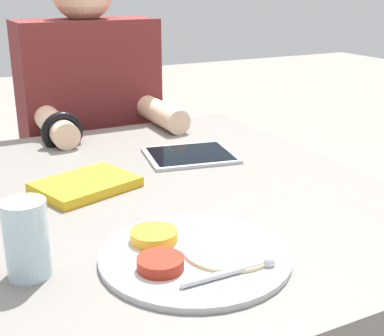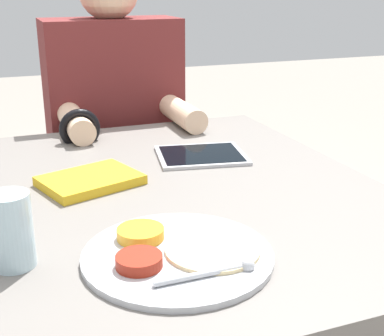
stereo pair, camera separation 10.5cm
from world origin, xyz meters
TOP-DOWN VIEW (x-y plane):
  - thali_tray at (-0.03, -0.29)m, footprint 0.30×0.30m
  - red_notebook at (-0.09, 0.08)m, footprint 0.23×0.20m
  - tablet_device at (0.19, 0.17)m, footprint 0.24×0.21m
  - person_diner at (0.10, 0.69)m, footprint 0.42×0.44m
  - drinking_glass at (-0.27, -0.22)m, footprint 0.06×0.06m

SIDE VIEW (x-z plane):
  - person_diner at x=0.10m, z-range -0.04..1.15m
  - tablet_device at x=0.19m, z-range 0.72..0.72m
  - thali_tray at x=-0.03m, z-range 0.71..0.74m
  - red_notebook at x=-0.09m, z-range 0.71..0.73m
  - drinking_glass at x=-0.27m, z-range 0.72..0.83m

